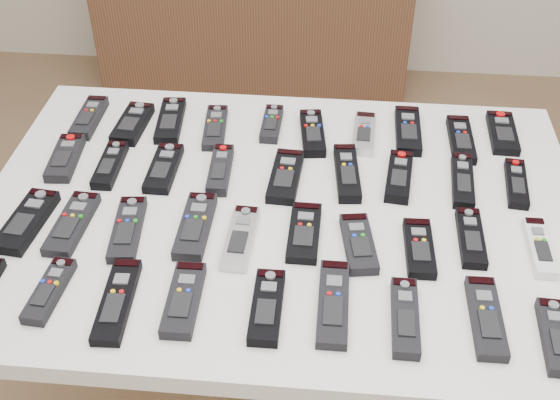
# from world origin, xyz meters

# --- Properties ---
(table) EXTENTS (1.25, 0.88, 0.78)m
(table) POSITION_xyz_m (0.07, -0.04, 0.72)
(table) COLOR white
(table) RESTS_ON ground
(sideboard) EXTENTS (1.38, 0.46, 0.68)m
(sideboard) POSITION_xyz_m (-0.22, 1.78, 0.34)
(sideboard) COLOR #4D2D1F
(sideboard) RESTS_ON ground
(remote_0) EXTENTS (0.05, 0.17, 0.02)m
(remote_0) POSITION_xyz_m (-0.42, 0.24, 0.79)
(remote_0) COLOR black
(remote_0) RESTS_ON table
(remote_1) EXTENTS (0.07, 0.16, 0.02)m
(remote_1) POSITION_xyz_m (-0.31, 0.22, 0.79)
(remote_1) COLOR black
(remote_1) RESTS_ON table
(remote_2) EXTENTS (0.07, 0.18, 0.02)m
(remote_2) POSITION_xyz_m (-0.22, 0.25, 0.79)
(remote_2) COLOR black
(remote_2) RESTS_ON table
(remote_3) EXTENTS (0.06, 0.18, 0.02)m
(remote_3) POSITION_xyz_m (-0.11, 0.23, 0.79)
(remote_3) COLOR black
(remote_3) RESTS_ON table
(remote_4) EXTENTS (0.04, 0.14, 0.02)m
(remote_4) POSITION_xyz_m (0.02, 0.25, 0.79)
(remote_4) COLOR black
(remote_4) RESTS_ON table
(remote_5) EXTENTS (0.07, 0.18, 0.02)m
(remote_5) POSITION_xyz_m (0.12, 0.22, 0.79)
(remote_5) COLOR black
(remote_5) RESTS_ON table
(remote_6) EXTENTS (0.06, 0.16, 0.02)m
(remote_6) POSITION_xyz_m (0.24, 0.23, 0.79)
(remote_6) COLOR #B7B7BC
(remote_6) RESTS_ON table
(remote_7) EXTENTS (0.06, 0.18, 0.02)m
(remote_7) POSITION_xyz_m (0.34, 0.25, 0.79)
(remote_7) COLOR black
(remote_7) RESTS_ON table
(remote_8) EXTENTS (0.05, 0.18, 0.02)m
(remote_8) POSITION_xyz_m (0.47, 0.23, 0.79)
(remote_8) COLOR black
(remote_8) RESTS_ON table
(remote_9) EXTENTS (0.06, 0.16, 0.02)m
(remote_9) POSITION_xyz_m (0.57, 0.27, 0.79)
(remote_9) COLOR black
(remote_9) RESTS_ON table
(remote_10) EXTENTS (0.07, 0.16, 0.02)m
(remote_10) POSITION_xyz_m (-0.42, 0.07, 0.79)
(remote_10) COLOR black
(remote_10) RESTS_ON table
(remote_11) EXTENTS (0.05, 0.16, 0.02)m
(remote_11) POSITION_xyz_m (-0.32, 0.06, 0.79)
(remote_11) COLOR black
(remote_11) RESTS_ON table
(remote_12) EXTENTS (0.06, 0.16, 0.02)m
(remote_12) POSITION_xyz_m (-0.20, 0.06, 0.79)
(remote_12) COLOR black
(remote_12) RESTS_ON table
(remote_13) EXTENTS (0.05, 0.16, 0.02)m
(remote_13) POSITION_xyz_m (-0.07, 0.06, 0.79)
(remote_13) COLOR black
(remote_13) RESTS_ON table
(remote_14) EXTENTS (0.07, 0.18, 0.02)m
(remote_14) POSITION_xyz_m (0.07, 0.05, 0.79)
(remote_14) COLOR black
(remote_14) RESTS_ON table
(remote_15) EXTENTS (0.07, 0.19, 0.02)m
(remote_15) POSITION_xyz_m (0.20, 0.08, 0.79)
(remote_15) COLOR black
(remote_15) RESTS_ON table
(remote_16) EXTENTS (0.07, 0.17, 0.02)m
(remote_16) POSITION_xyz_m (0.32, 0.07, 0.79)
(remote_16) COLOR black
(remote_16) RESTS_ON table
(remote_17) EXTENTS (0.06, 0.18, 0.02)m
(remote_17) POSITION_xyz_m (0.45, 0.07, 0.79)
(remote_17) COLOR black
(remote_17) RESTS_ON table
(remote_18) EXTENTS (0.06, 0.16, 0.02)m
(remote_18) POSITION_xyz_m (0.57, 0.08, 0.79)
(remote_18) COLOR black
(remote_18) RESTS_ON table
(remote_19) EXTENTS (0.08, 0.18, 0.02)m
(remote_19) POSITION_xyz_m (-0.43, -0.14, 0.79)
(remote_19) COLOR black
(remote_19) RESTS_ON table
(remote_20) EXTENTS (0.07, 0.18, 0.02)m
(remote_20) POSITION_xyz_m (-0.34, -0.14, 0.79)
(remote_20) COLOR black
(remote_20) RESTS_ON table
(remote_21) EXTENTS (0.07, 0.19, 0.02)m
(remote_21) POSITION_xyz_m (-0.22, -0.15, 0.79)
(remote_21) COLOR black
(remote_21) RESTS_ON table
(remote_22) EXTENTS (0.06, 0.18, 0.02)m
(remote_22) POSITION_xyz_m (-0.09, -0.13, 0.79)
(remote_22) COLOR black
(remote_22) RESTS_ON table
(remote_23) EXTENTS (0.06, 0.17, 0.02)m
(remote_23) POSITION_xyz_m (0.00, -0.15, 0.79)
(remote_23) COLOR #B7B7BC
(remote_23) RESTS_ON table
(remote_24) EXTENTS (0.06, 0.16, 0.02)m
(remote_24) POSITION_xyz_m (0.12, -0.12, 0.79)
(remote_24) COLOR black
(remote_24) RESTS_ON table
(remote_25) EXTENTS (0.08, 0.16, 0.02)m
(remote_25) POSITION_xyz_m (0.23, -0.15, 0.79)
(remote_25) COLOR black
(remote_25) RESTS_ON table
(remote_26) EXTENTS (0.06, 0.15, 0.02)m
(remote_26) POSITION_xyz_m (0.35, -0.15, 0.79)
(remote_26) COLOR black
(remote_26) RESTS_ON table
(remote_27) EXTENTS (0.05, 0.16, 0.02)m
(remote_27) POSITION_xyz_m (0.45, -0.11, 0.79)
(remote_27) COLOR black
(remote_27) RESTS_ON table
(remote_28) EXTENTS (0.04, 0.15, 0.02)m
(remote_28) POSITION_xyz_m (0.58, -0.13, 0.79)
(remote_28) COLOR silver
(remote_28) RESTS_ON table
(remote_30) EXTENTS (0.05, 0.15, 0.02)m
(remote_30) POSITION_xyz_m (-0.32, -0.32, 0.79)
(remote_30) COLOR black
(remote_30) RESTS_ON table
(remote_31) EXTENTS (0.06, 0.20, 0.02)m
(remote_31) POSITION_xyz_m (-0.19, -0.33, 0.79)
(remote_31) COLOR black
(remote_31) RESTS_ON table
(remote_32) EXTENTS (0.06, 0.17, 0.02)m
(remote_32) POSITION_xyz_m (-0.08, -0.32, 0.79)
(remote_32) COLOR black
(remote_32) RESTS_ON table
(remote_33) EXTENTS (0.05, 0.16, 0.02)m
(remote_33) POSITION_xyz_m (0.07, -0.32, 0.79)
(remote_33) COLOR black
(remote_33) RESTS_ON table
(remote_34) EXTENTS (0.05, 0.19, 0.02)m
(remote_34) POSITION_xyz_m (0.19, -0.30, 0.79)
(remote_34) COLOR black
(remote_34) RESTS_ON table
(remote_35) EXTENTS (0.05, 0.17, 0.02)m
(remote_35) POSITION_xyz_m (0.31, -0.33, 0.79)
(remote_35) COLOR black
(remote_35) RESTS_ON table
(remote_36) EXTENTS (0.05, 0.18, 0.02)m
(remote_36) POSITION_xyz_m (0.45, -0.31, 0.79)
(remote_36) COLOR black
(remote_36) RESTS_ON table
(remote_37) EXTENTS (0.06, 0.16, 0.02)m
(remote_37) POSITION_xyz_m (0.56, -0.35, 0.79)
(remote_37) COLOR black
(remote_37) RESTS_ON table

